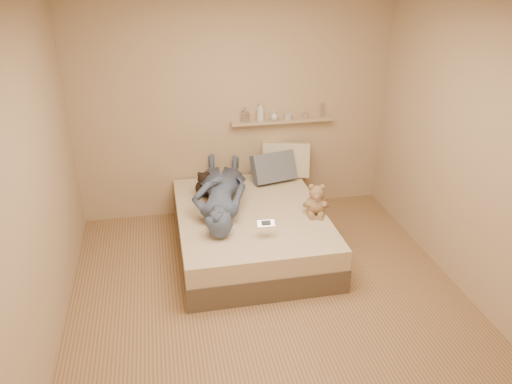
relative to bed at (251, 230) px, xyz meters
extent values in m
plane|color=#A17753|center=(0.00, -0.93, -0.22)|extent=(3.80, 3.80, 0.00)
plane|color=tan|center=(0.00, 0.97, 1.08)|extent=(3.60, 0.00, 3.60)
plane|color=tan|center=(0.00, -2.83, 1.08)|extent=(3.60, 0.00, 3.60)
plane|color=tan|center=(-1.80, -0.93, 1.08)|extent=(0.00, 3.80, 3.80)
plane|color=tan|center=(1.80, -0.93, 1.08)|extent=(0.00, 3.80, 3.80)
cube|color=brown|center=(0.00, 0.00, -0.10)|extent=(1.50, 1.90, 0.25)
cube|color=beige|center=(0.00, 0.00, 0.13)|extent=(1.48, 1.88, 0.20)
cube|color=silver|center=(0.04, -0.54, 0.37)|extent=(0.16, 0.08, 0.05)
cube|color=black|center=(0.04, -0.54, 0.38)|extent=(0.09, 0.04, 0.03)
sphere|color=tan|center=(0.64, -0.18, 0.33)|extent=(0.20, 0.20, 0.20)
sphere|color=#A37A59|center=(0.64, -0.19, 0.47)|extent=(0.15, 0.15, 0.15)
sphere|color=#A07B57|center=(0.58, -0.18, 0.53)|extent=(0.06, 0.06, 0.06)
sphere|color=#9B7855|center=(0.69, -0.21, 0.53)|extent=(0.06, 0.06, 0.06)
sphere|color=#946851|center=(0.62, -0.26, 0.45)|extent=(0.06, 0.06, 0.06)
cylinder|color=#927B4E|center=(0.54, -0.18, 0.34)|extent=(0.06, 0.13, 0.11)
cylinder|color=#906C4D|center=(0.72, -0.23, 0.34)|extent=(0.12, 0.14, 0.11)
cylinder|color=#90704D|center=(0.57, -0.25, 0.26)|extent=(0.07, 0.14, 0.07)
cylinder|color=#91774D|center=(0.66, -0.27, 0.26)|extent=(0.12, 0.15, 0.07)
cylinder|color=#BBB2A0|center=(0.64, -0.19, 0.40)|extent=(0.13, 0.13, 0.02)
sphere|color=black|center=(-0.43, 0.45, 0.32)|extent=(0.19, 0.19, 0.19)
sphere|color=black|center=(-0.43, 0.43, 0.44)|extent=(0.13, 0.13, 0.13)
sphere|color=black|center=(-0.47, 0.43, 0.50)|extent=(0.05, 0.05, 0.05)
sphere|color=black|center=(-0.39, 0.43, 0.50)|extent=(0.05, 0.05, 0.05)
cube|color=beige|center=(0.59, 0.83, 0.43)|extent=(0.59, 0.37, 0.42)
cube|color=slate|center=(0.40, 0.69, 0.40)|extent=(0.55, 0.37, 0.37)
imported|color=#424E68|center=(-0.29, 0.19, 0.41)|extent=(0.80, 1.58, 0.36)
cube|color=tan|center=(0.55, 0.91, 0.88)|extent=(1.20, 0.12, 0.03)
imported|color=#BBBABF|center=(0.12, 0.91, 0.98)|extent=(0.08, 0.08, 0.17)
imported|color=white|center=(0.29, 0.91, 1.00)|extent=(0.12, 0.12, 0.22)
imported|color=silver|center=(0.45, 0.91, 0.95)|extent=(0.10, 0.10, 0.11)
cylinder|color=#B7BCC0|center=(0.62, 0.91, 0.92)|extent=(0.09, 0.09, 0.06)
cylinder|color=#ADA394|center=(0.82, 0.91, 0.92)|extent=(0.06, 0.06, 0.06)
cylinder|color=silver|center=(1.02, 0.91, 0.98)|extent=(0.03, 0.03, 0.17)
camera|label=1|loc=(-0.85, -4.47, 2.63)|focal=35.00mm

